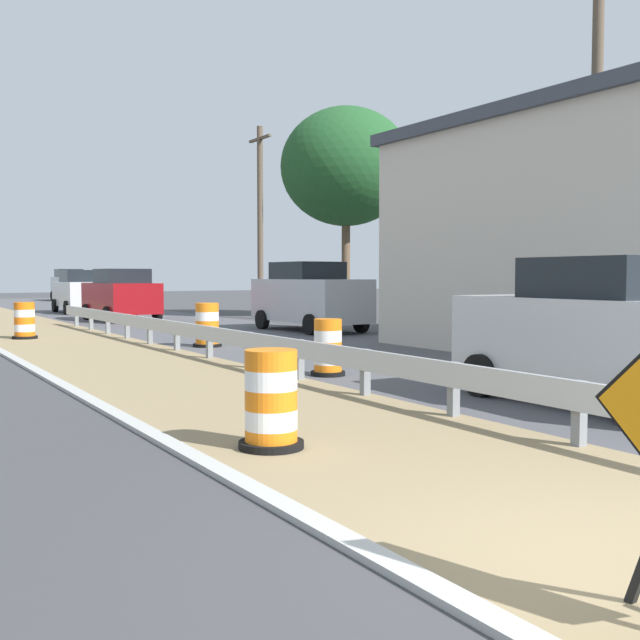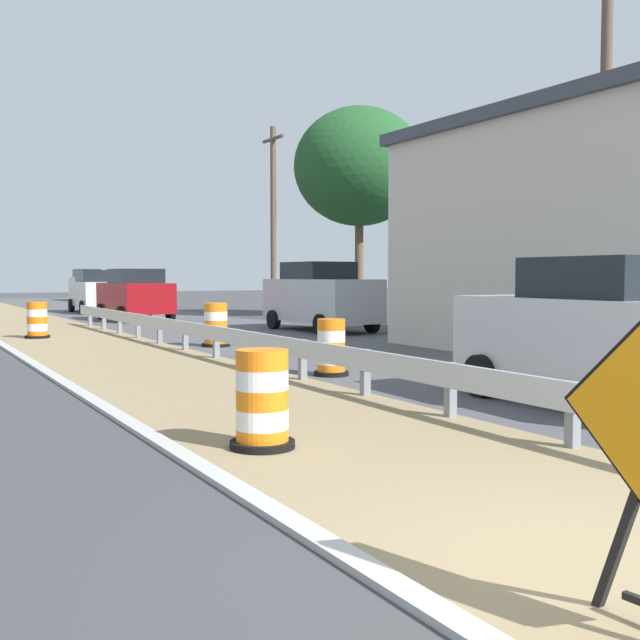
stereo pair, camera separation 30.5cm
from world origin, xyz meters
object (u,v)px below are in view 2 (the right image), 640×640
car_trailing_near_lane (129,289)px  utility_pole_near (605,136)px  traffic_barrel_close (331,350)px  car_distant_a (321,296)px  car_lead_near_lane (603,332)px  traffic_barrel_nearest (262,404)px  car_mid_far_lane (87,285)px  car_trailing_far_lane (135,295)px  car_lead_far_lane (96,291)px  traffic_barrel_mid (216,327)px  utility_pole_mid (273,220)px  traffic_barrel_far (37,322)px

car_trailing_near_lane → utility_pole_near: 31.75m
car_trailing_near_lane → traffic_barrel_close: bearing=-10.0°
car_distant_a → car_lead_near_lane: bearing=-16.1°
traffic_barrel_nearest → car_mid_far_lane: car_mid_far_lane is taller
car_trailing_far_lane → utility_pole_near: size_ratio=0.47×
car_lead_far_lane → utility_pole_near: size_ratio=0.47×
traffic_barrel_mid → car_lead_near_lane: (1.35, -10.93, 0.53)m
traffic_barrel_nearest → traffic_barrel_mid: bearing=70.7°
car_lead_near_lane → utility_pole_mid: 22.21m
car_trailing_near_lane → car_mid_far_lane: 12.87m
utility_pole_near → traffic_barrel_far: bearing=128.7°
traffic_barrel_close → traffic_barrel_far: (-3.23, 11.24, 0.01)m
traffic_barrel_mid → traffic_barrel_far: 6.06m
car_lead_near_lane → car_distant_a: car_distant_a is taller
traffic_barrel_far → car_lead_near_lane: car_lead_near_lane is taller
car_mid_far_lane → car_distant_a: size_ratio=0.87×
car_trailing_far_lane → car_distant_a: bearing=-158.7°
traffic_barrel_close → car_lead_far_lane: 25.65m
car_lead_far_lane → car_distant_a: (3.55, -15.77, 0.09)m
car_lead_near_lane → traffic_barrel_nearest: bearing=91.8°
traffic_barrel_mid → car_trailing_near_lane: size_ratio=0.27×
car_lead_far_lane → utility_pole_near: bearing=-169.1°
traffic_barrel_close → car_lead_far_lane: car_lead_far_lane is taller
traffic_barrel_close → car_lead_near_lane: (1.64, -4.62, 0.57)m
car_lead_far_lane → car_mid_far_lane: bearing=-10.1°
car_trailing_far_lane → car_distant_a: car_distant_a is taller
traffic_barrel_nearest → car_lead_near_lane: size_ratio=0.25×
car_mid_far_lane → traffic_barrel_close: bearing=-5.3°
traffic_barrel_close → car_distant_a: size_ratio=0.22×
traffic_barrel_far → car_mid_far_lane: (8.64, 32.47, 0.64)m
car_trailing_near_lane → car_distant_a: 21.05m
car_trailing_far_lane → car_lead_far_lane: bearing=-2.8°
car_trailing_far_lane → utility_pole_mid: utility_pole_mid is taller
traffic_barrel_close → traffic_barrel_nearest: bearing=-127.4°
car_trailing_near_lane → car_trailing_far_lane: car_trailing_near_lane is taller
traffic_barrel_nearest → traffic_barrel_close: bearing=52.6°
traffic_barrel_far → car_trailing_far_lane: bearing=55.7°
car_mid_far_lane → utility_pole_mid: utility_pole_mid is taller
traffic_barrel_nearest → car_trailing_near_lane: 36.48m
car_mid_far_lane → utility_pole_mid: (1.59, -27.00, 2.99)m
car_lead_far_lane → traffic_barrel_mid: bearing=176.8°
car_trailing_far_lane → car_lead_near_lane: bearing=178.1°
traffic_barrel_far → utility_pole_mid: (10.23, 5.47, 3.63)m
utility_pole_near → car_mid_far_lane: bearing=91.1°
traffic_barrel_nearest → car_trailing_near_lane: (8.39, 35.50, 0.57)m
traffic_barrel_mid → car_trailing_far_lane: size_ratio=0.26×
car_lead_far_lane → car_distant_a: car_distant_a is taller
traffic_barrel_nearest → utility_pole_near: 11.44m
car_distant_a → utility_pole_mid: size_ratio=0.60×
traffic_barrel_close → utility_pole_mid: 18.48m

